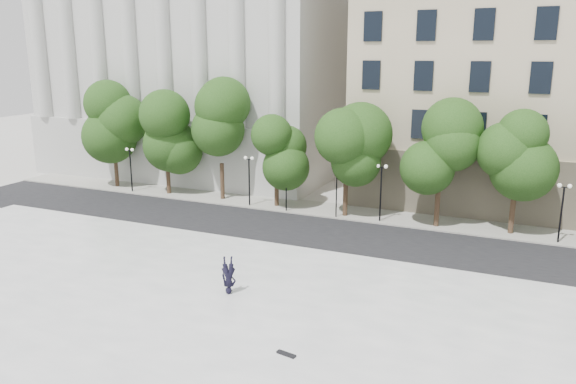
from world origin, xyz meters
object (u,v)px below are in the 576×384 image
object	(u,v)px
traffic_light_east	(337,171)
person_lying	(229,288)
skateboard	(286,354)
traffic_light_west	(286,167)

from	to	relation	value
traffic_light_east	person_lying	world-z (taller)	traffic_light_east
person_lying	skateboard	world-z (taller)	person_lying
traffic_light_east	person_lying	size ratio (longest dim) A/B	2.15
traffic_light_west	traffic_light_east	world-z (taller)	traffic_light_east
skateboard	person_lying	bearing A→B (deg)	149.81
traffic_light_west	person_lying	size ratio (longest dim) A/B	2.13
traffic_light_west	skateboard	xyz separation A→B (m)	(9.12, -20.61, -3.19)
person_lying	skateboard	distance (m)	6.70
traffic_light_west	skateboard	bearing A→B (deg)	-66.13
traffic_light_east	skateboard	world-z (taller)	traffic_light_east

